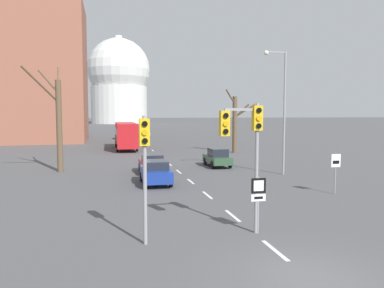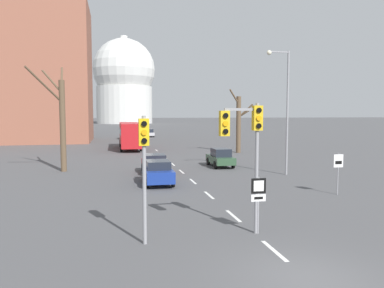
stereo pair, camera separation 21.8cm
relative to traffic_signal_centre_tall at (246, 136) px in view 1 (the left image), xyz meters
The scene contains 26 objects.
ground_plane 5.76m from the traffic_signal_centre_tall, 84.95° to the right, with size 800.00×800.00×0.00m, color #4C4C4F.
lane_stripe_0 4.34m from the traffic_signal_centre_tall, 78.96° to the right, with size 0.16×2.00×0.01m, color silver.
lane_stripe_1 4.67m from the traffic_signal_centre_tall, 81.74° to the left, with size 0.16×2.00×0.01m, color silver.
lane_stripe_2 8.08m from the traffic_signal_centre_tall, 86.97° to the left, with size 0.16×2.00×0.01m, color silver.
lane_stripe_3 12.22m from the traffic_signal_centre_tall, 88.15° to the left, with size 0.16×2.00×0.01m, color silver.
lane_stripe_4 16.55m from the traffic_signal_centre_tall, 88.67° to the left, with size 0.16×2.00×0.01m, color silver.
lane_stripe_5 20.95m from the traffic_signal_centre_tall, 88.96° to the left, with size 0.16×2.00×0.01m, color silver.
lane_stripe_6 25.38m from the traffic_signal_centre_tall, 89.14° to the left, with size 0.16×2.00×0.01m, color silver.
lane_stripe_7 29.84m from the traffic_signal_centre_tall, 89.27° to the left, with size 0.16×2.00×0.01m, color silver.
lane_stripe_8 34.30m from the traffic_signal_centre_tall, 89.37° to the left, with size 0.16×2.00×0.01m, color silver.
traffic_signal_centre_tall is the anchor object (origin of this frame).
traffic_signal_near_left 4.01m from the traffic_signal_centre_tall, behind, with size 0.36×0.34×4.65m.
route_sign_post 2.41m from the traffic_signal_centre_tall, ahead, with size 0.60×0.08×2.26m.
speed_limit_sign 9.88m from the traffic_signal_centre_tall, 36.28° to the left, with size 0.60×0.08×2.42m.
street_lamp_right 15.21m from the traffic_signal_centre_tall, 59.01° to the left, with size 1.84×0.36×9.44m.
sedan_near_left 47.01m from the traffic_signal_centre_tall, 91.83° to the left, with size 1.93×4.36×1.68m.
sedan_near_right 11.68m from the traffic_signal_centre_tall, 100.96° to the left, with size 1.85×4.03×1.61m.
sedan_mid_centre 16.27m from the traffic_signal_centre_tall, 96.54° to the left, with size 1.92×3.84×1.50m.
sedan_far_left 57.55m from the traffic_signal_centre_tall, 92.96° to the left, with size 1.79×4.44×1.63m.
sedan_far_right 62.48m from the traffic_signal_centre_tall, 88.07° to the left, with size 1.81×4.07×1.59m.
sedan_distant_centre 18.90m from the traffic_signal_centre_tall, 76.75° to the left, with size 1.77×3.98×1.65m.
city_bus 36.73m from the traffic_signal_centre_tall, 94.52° to the left, with size 2.66×10.80×3.48m.
bare_tree_left_near 20.40m from the traffic_signal_centre_tall, 116.63° to the left, with size 2.60×3.86×8.63m.
bare_tree_right_near 30.88m from the traffic_signal_centre_tall, 71.47° to the left, with size 3.79×1.14×7.62m.
capitol_dome 170.09m from the traffic_signal_centre_tall, 89.87° to the left, with size 29.24×29.24×41.30m.
apartment_block_left 56.37m from the traffic_signal_centre_tall, 108.52° to the left, with size 18.00×14.00×22.76m, color #935642.
Camera 1 is at (-5.58, -9.36, 4.73)m, focal length 35.00 mm.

